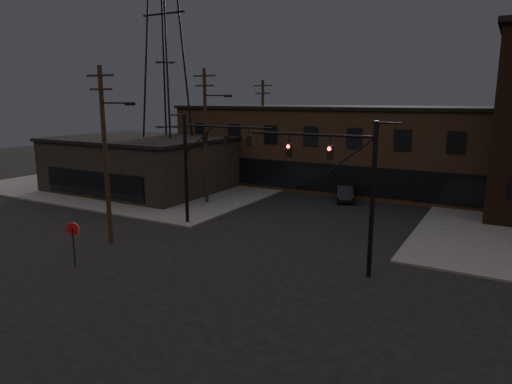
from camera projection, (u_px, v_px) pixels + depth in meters
ground at (216, 282)px, 22.98m from camera, size 140.00×140.00×0.00m
sidewalk_nw at (166, 178)px, 52.31m from camera, size 30.00×30.00×0.15m
building_row at (372, 149)px, 46.07m from camera, size 40.00×12.00×8.00m
building_left at (141, 165)px, 45.74m from camera, size 16.00×12.00×5.00m
traffic_signal_near at (351, 181)px, 23.25m from camera, size 7.12×0.24×8.00m
traffic_signal_far at (200, 157)px, 32.02m from camera, size 7.12×0.24×8.00m
stop_sign at (73, 234)px, 24.76m from camera, size 0.72×0.33×2.48m
utility_pole_near at (106, 151)px, 28.04m from camera, size 3.70×0.28×11.00m
utility_pole_mid at (206, 134)px, 38.71m from camera, size 3.70×0.28×11.50m
utility_pole_far at (263, 129)px, 49.53m from camera, size 2.20×0.28×11.00m
transmission_tower at (165, 62)px, 44.47m from camera, size 7.00×7.00×25.00m
car_crossing at (345, 193)px, 41.07m from camera, size 2.77×4.35×1.36m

